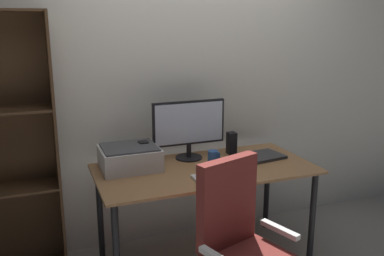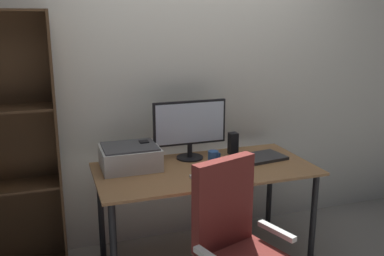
% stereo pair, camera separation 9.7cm
% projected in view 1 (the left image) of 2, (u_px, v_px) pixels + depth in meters
% --- Properties ---
extents(back_wall, '(6.40, 0.10, 2.60)m').
position_uv_depth(back_wall, '(179.00, 79.00, 3.31)').
color(back_wall, silver).
rests_on(back_wall, ground).
extents(desk, '(1.53, 0.75, 0.74)m').
position_uv_depth(desk, '(205.00, 178.00, 2.98)').
color(desk, olive).
rests_on(desk, ground).
extents(monitor, '(0.55, 0.20, 0.44)m').
position_uv_depth(monitor, '(189.00, 126.00, 3.09)').
color(monitor, black).
rests_on(monitor, desk).
extents(keyboard, '(0.29, 0.11, 0.02)m').
position_uv_depth(keyboard, '(214.00, 176.00, 2.77)').
color(keyboard, silver).
rests_on(keyboard, desk).
extents(mouse, '(0.07, 0.11, 0.03)m').
position_uv_depth(mouse, '(245.00, 172.00, 2.83)').
color(mouse, black).
rests_on(mouse, desk).
extents(coffee_mug, '(0.09, 0.08, 0.11)m').
position_uv_depth(coffee_mug, '(213.00, 158.00, 2.99)').
color(coffee_mug, '#285193').
rests_on(coffee_mug, desk).
extents(laptop, '(0.35, 0.27, 0.02)m').
position_uv_depth(laptop, '(261.00, 156.00, 3.17)').
color(laptop, '#2D2D30').
rests_on(laptop, desk).
extents(speaker_left, '(0.06, 0.07, 0.17)m').
position_uv_depth(speaker_left, '(144.00, 153.00, 3.00)').
color(speaker_left, black).
rests_on(speaker_left, desk).
extents(speaker_right, '(0.06, 0.07, 0.17)m').
position_uv_depth(speaker_right, '(232.00, 143.00, 3.25)').
color(speaker_right, black).
rests_on(speaker_right, desk).
extents(printer, '(0.40, 0.34, 0.16)m').
position_uv_depth(printer, '(130.00, 157.00, 2.92)').
color(printer, silver).
rests_on(printer, desk).
extents(bookshelf, '(0.65, 0.28, 1.82)m').
position_uv_depth(bookshelf, '(3.00, 152.00, 2.80)').
color(bookshelf, '#4C331E').
rests_on(bookshelf, ground).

